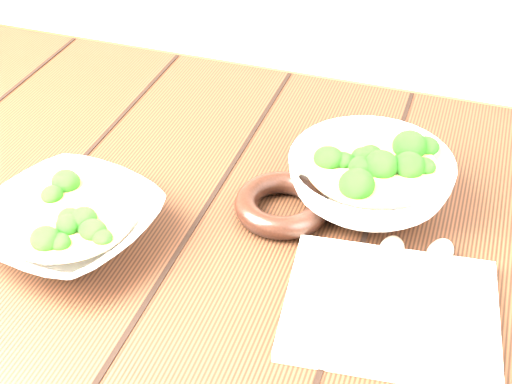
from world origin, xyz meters
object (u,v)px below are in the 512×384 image
(soup_bowl_back, at_px, (370,178))
(table, at_px, (215,295))
(napkin, at_px, (390,309))
(trivet, at_px, (282,205))
(soup_bowl_front, at_px, (69,223))

(soup_bowl_back, bearing_deg, table, -147.05)
(soup_bowl_back, distance_m, napkin, 0.19)
(soup_bowl_back, relative_size, napkin, 1.05)
(napkin, bearing_deg, soup_bowl_back, 102.40)
(table, bearing_deg, soup_bowl_back, 32.95)
(trivet, xyz_separation_m, napkin, (0.16, -0.12, -0.01))
(table, distance_m, soup_bowl_back, 0.25)
(soup_bowl_front, bearing_deg, trivet, 29.94)
(soup_bowl_front, relative_size, trivet, 2.00)
(soup_bowl_front, xyz_separation_m, soup_bowl_back, (0.32, 0.19, 0.01))
(table, height_order, trivet, trivet)
(soup_bowl_front, distance_m, trivet, 0.25)
(table, height_order, soup_bowl_back, soup_bowl_back)
(table, relative_size, soup_bowl_front, 5.10)
(soup_bowl_back, bearing_deg, soup_bowl_front, -149.39)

